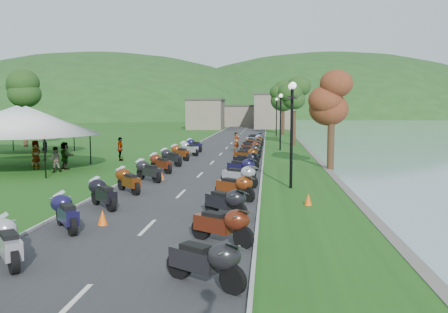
{
  "coord_description": "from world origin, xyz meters",
  "views": [
    {
      "loc": [
        3.86,
        -4.77,
        3.92
      ],
      "look_at": [
        1.57,
        20.06,
        1.3
      ],
      "focal_mm": 38.0,
      "sensor_mm": 36.0,
      "label": 1
    }
  ],
  "objects": [
    {
      "name": "road",
      "position": [
        0.0,
        40.0,
        0.01
      ],
      "size": [
        7.0,
        120.0,
        0.02
      ],
      "primitive_type": "cube",
      "color": "#2F2F31",
      "rests_on": "ground"
    },
    {
      "name": "hills_backdrop",
      "position": [
        0.0,
        200.0,
        0.0
      ],
      "size": [
        360.0,
        120.0,
        76.0
      ],
      "primitive_type": null,
      "color": "#285621",
      "rests_on": "ground"
    },
    {
      "name": "far_building",
      "position": [
        -2.0,
        85.0,
        2.5
      ],
      "size": [
        18.0,
        16.0,
        5.0
      ],
      "primitive_type": "cube",
      "color": "#756B5B",
      "rests_on": "ground"
    },
    {
      "name": "moto_row_left",
      "position": [
        -2.43,
        14.42,
        0.55
      ],
      "size": [
        2.6,
        45.61,
        1.1
      ],
      "primitive_type": null,
      "color": "#331411",
      "rests_on": "ground"
    },
    {
      "name": "moto_row_right",
      "position": [
        2.46,
        26.24,
        0.55
      ],
      "size": [
        2.6,
        44.49,
        1.1
      ],
      "primitive_type": null,
      "color": "#331411",
      "rests_on": "ground"
    },
    {
      "name": "vendor_tent_main",
      "position": [
        -11.63,
        23.37,
        2.0
      ],
      "size": [
        6.68,
        6.68,
        4.0
      ],
      "primitive_type": null,
      "color": "silver",
      "rests_on": "ground"
    },
    {
      "name": "vendor_tent_side",
      "position": [
        -16.12,
        32.97,
        2.0
      ],
      "size": [
        5.69,
        5.69,
        4.0
      ],
      "primitive_type": null,
      "color": "silver",
      "rests_on": "ground"
    },
    {
      "name": "tree_lakeside",
      "position": [
        7.8,
        25.24,
        3.32
      ],
      "size": [
        2.39,
        2.39,
        6.65
      ],
      "primitive_type": null,
      "color": "#284F1B",
      "rests_on": "ground"
    },
    {
      "name": "pedestrian_a",
      "position": [
        -10.61,
        23.58,
        0.0
      ],
      "size": [
        0.7,
        0.76,
        1.69
      ],
      "primitive_type": "imported",
      "rotation": [
        0.0,
        0.0,
        1.06
      ],
      "color": "slate",
      "rests_on": "ground"
    },
    {
      "name": "pedestrian_b",
      "position": [
        -8.87,
        22.48,
        0.0
      ],
      "size": [
        0.85,
        0.67,
        1.53
      ],
      "primitive_type": "imported",
      "rotation": [
        0.0,
        0.0,
        3.55
      ],
      "color": "slate",
      "rests_on": "ground"
    },
    {
      "name": "pedestrian_c",
      "position": [
        -12.52,
        28.51,
        0.0
      ],
      "size": [
        1.07,
        1.37,
        1.97
      ],
      "primitive_type": "imported",
      "rotation": [
        0.0,
        0.0,
        5.21
      ],
      "color": "slate",
      "rests_on": "ground"
    },
    {
      "name": "traffic_cone_near",
      "position": [
        -1.56,
        10.17,
        0.27
      ],
      "size": [
        0.34,
        0.34,
        0.54
      ],
      "primitive_type": "cone",
      "color": "#F2590C",
      "rests_on": "ground"
    }
  ]
}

